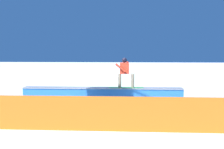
% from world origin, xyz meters
% --- Properties ---
extents(ground_plane, '(120.00, 120.00, 0.00)m').
position_xyz_m(ground_plane, '(0.00, 0.00, 0.00)').
color(ground_plane, white).
extents(grind_box, '(7.22, 0.78, 0.70)m').
position_xyz_m(grind_box, '(0.00, 0.00, 0.32)').
color(grind_box, '#286FBC').
rests_on(grind_box, ground_plane).
extents(snowboarder, '(1.58, 0.47, 1.35)m').
position_xyz_m(snowboarder, '(-1.02, -0.04, 1.42)').
color(snowboarder, '#2C9048').
rests_on(snowboarder, grind_box).
extents(safety_fence, '(8.87, 0.40, 1.00)m').
position_xyz_m(safety_fence, '(0.00, 4.01, 0.50)').
color(safety_fence, orange).
rests_on(safety_fence, ground_plane).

